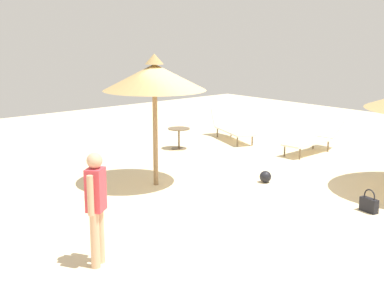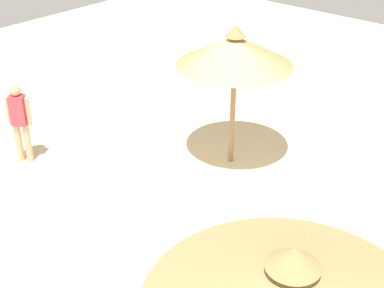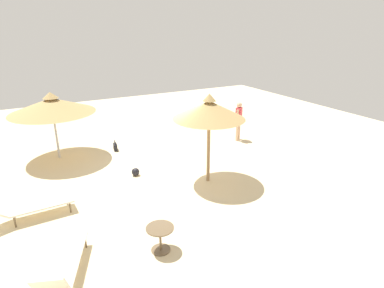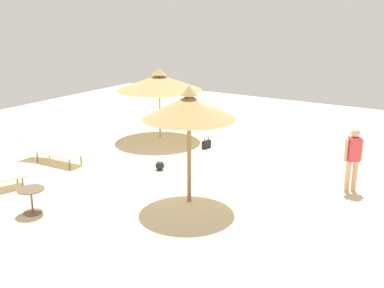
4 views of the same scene
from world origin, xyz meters
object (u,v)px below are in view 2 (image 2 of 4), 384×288
Objects in this scene: parasol_umbrella_edge at (235,51)px; person_standing_front at (20,119)px; parasol_umbrella_near_right at (290,287)px; beach_ball at (269,226)px.

parasol_umbrella_edge is 4.32m from person_standing_front.
parasol_umbrella_near_right is at bearing -12.30° from person_standing_front.
person_standing_front reaches higher than beach_ball.
parasol_umbrella_near_right reaches higher than beach_ball.
beach_ball is at bearing 125.58° from parasol_umbrella_near_right.
beach_ball is at bearing -37.04° from parasol_umbrella_edge.
parasol_umbrella_edge is 1.70× the size of person_standing_front.
parasol_umbrella_edge reaches higher than person_standing_front.
parasol_umbrella_edge is 10.80× the size of beach_ball.
beach_ball is (4.99, 1.26, -0.80)m from person_standing_front.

